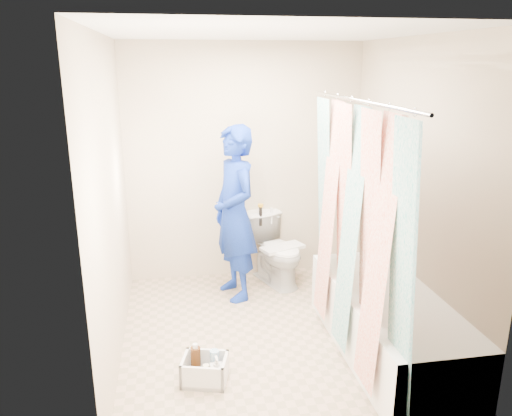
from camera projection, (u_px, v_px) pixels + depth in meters
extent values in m
plane|color=tan|center=(269.00, 334.00, 4.20)|extent=(2.60, 2.60, 0.00)
cube|color=white|center=(272.00, 32.00, 3.52)|extent=(2.40, 2.60, 0.02)
cube|color=#BCAF91|center=(245.00, 164.00, 5.09)|extent=(2.40, 0.02, 2.40)
cube|color=#BCAF91|center=(319.00, 259.00, 2.63)|extent=(2.40, 0.02, 2.40)
cube|color=#BCAF91|center=(110.00, 204.00, 3.66)|extent=(0.02, 2.60, 2.40)
cube|color=#BCAF91|center=(415.00, 190.00, 4.06)|extent=(0.02, 2.60, 2.40)
cube|color=white|center=(387.00, 324.00, 3.87)|extent=(0.70, 1.75, 0.50)
cube|color=silver|center=(389.00, 299.00, 3.81)|extent=(0.58, 1.63, 0.06)
cylinder|color=silver|center=(360.00, 101.00, 3.33)|extent=(0.02, 1.90, 0.02)
cube|color=white|center=(352.00, 232.00, 3.59)|extent=(0.06, 1.75, 1.80)
imported|color=white|center=(276.00, 250.00, 5.10)|extent=(0.62, 0.79, 0.71)
cube|color=silver|center=(283.00, 248.00, 4.98)|extent=(0.47, 0.33, 0.03)
cylinder|color=black|center=(261.00, 216.00, 5.12)|extent=(0.03, 0.03, 0.21)
cylinder|color=gold|center=(261.00, 205.00, 5.09)|extent=(0.06, 0.06, 0.03)
cylinder|color=silver|center=(271.00, 216.00, 5.19)|extent=(0.03, 0.03, 0.17)
imported|color=#0F2296|center=(235.00, 214.00, 4.67)|extent=(0.55, 0.69, 1.66)
cube|color=silver|center=(205.00, 379.00, 3.57)|extent=(0.37, 0.32, 0.03)
cube|color=silver|center=(185.00, 369.00, 3.56)|extent=(0.09, 0.25, 0.19)
cube|color=silver|center=(225.00, 371.00, 3.54)|extent=(0.09, 0.25, 0.19)
cube|color=silver|center=(202.00, 379.00, 3.44)|extent=(0.31, 0.10, 0.19)
cube|color=silver|center=(208.00, 360.00, 3.66)|extent=(0.31, 0.10, 0.19)
cylinder|color=#40210C|center=(196.00, 361.00, 3.59)|extent=(0.07, 0.07, 0.21)
cylinder|color=white|center=(215.00, 362.00, 3.59)|extent=(0.07, 0.07, 0.19)
cylinder|color=beige|center=(206.00, 374.00, 3.50)|extent=(0.05, 0.05, 0.14)
cylinder|color=#40210C|center=(193.00, 378.00, 3.51)|extent=(0.06, 0.06, 0.06)
cylinder|color=gold|center=(193.00, 374.00, 3.50)|extent=(0.06, 0.06, 0.01)
imported|color=silver|center=(217.00, 369.00, 3.49)|extent=(0.10, 0.10, 0.20)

